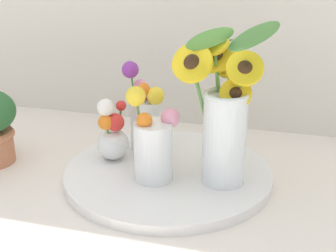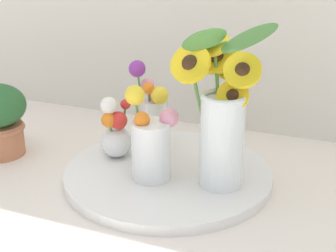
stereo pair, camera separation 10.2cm
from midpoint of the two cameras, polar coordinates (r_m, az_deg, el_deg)
name	(u,v)px [view 2 (the right image)]	position (r m, az deg, el deg)	size (l,w,h in m)	color
ground_plane	(166,187)	(1.03, 2.64, -7.53)	(6.00, 6.00, 0.00)	silver
serving_tray	(168,173)	(1.06, 2.75, -5.86)	(0.47, 0.47, 0.02)	white
mason_jar_sunflowers	(222,116)	(0.95, 9.60, 1.16)	(0.23, 0.22, 0.35)	silver
vase_small_center	(151,144)	(0.99, 0.82, -2.23)	(0.11, 0.09, 0.20)	white
vase_bulb_right	(115,132)	(1.10, -3.82, -0.76)	(0.07, 0.08, 0.15)	white
vase_small_back	(151,115)	(1.13, 0.47, 1.32)	(0.12, 0.10, 0.21)	white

